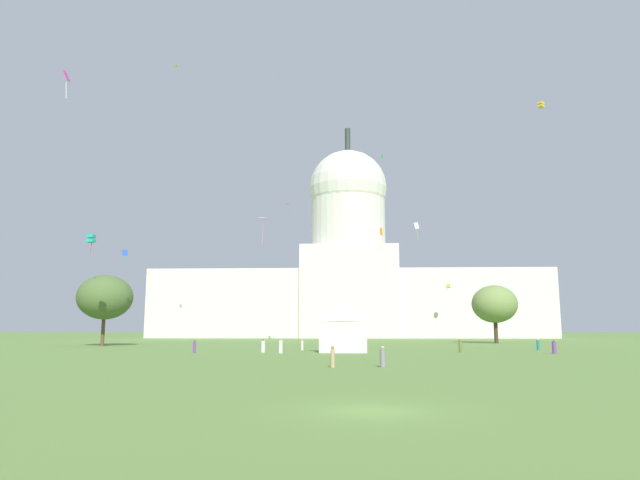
% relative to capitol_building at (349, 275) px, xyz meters
% --- Properties ---
extents(ground_plane, '(800.00, 800.00, 0.00)m').
position_rel_capitol_building_xyz_m(ground_plane, '(-1.00, -154.81, -19.48)').
color(ground_plane, olive).
extents(capitol_building, '(121.20, 24.96, 67.68)m').
position_rel_capitol_building_xyz_m(capitol_building, '(0.00, 0.00, 0.00)').
color(capitol_building, silver).
rests_on(capitol_building, ground_plane).
extents(event_tent, '(6.01, 4.83, 6.08)m').
position_rel_capitol_building_xyz_m(event_tent, '(-1.98, -105.80, -16.38)').
color(event_tent, white).
rests_on(event_tent, ground_plane).
extents(tree_east_far, '(11.16, 10.58, 11.36)m').
position_rel_capitol_building_xyz_m(tree_east_far, '(28.11, -63.16, -11.86)').
color(tree_east_far, '#42301E').
rests_on(tree_east_far, ground_plane).
extents(tree_west_far, '(11.24, 11.09, 11.78)m').
position_rel_capitol_building_xyz_m(tree_west_far, '(-41.85, -83.08, -11.44)').
color(tree_west_far, brown).
rests_on(tree_west_far, ground_plane).
extents(person_purple_back_center, '(0.40, 0.40, 1.56)m').
position_rel_capitol_building_xyz_m(person_purple_back_center, '(-19.61, -108.73, -18.76)').
color(person_purple_back_center, '#703D93').
rests_on(person_purple_back_center, ground_plane).
extents(person_white_edge_east, '(0.65, 0.65, 1.70)m').
position_rel_capitol_building_xyz_m(person_white_edge_east, '(-9.31, -108.89, -18.71)').
color(person_white_edge_east, silver).
rests_on(person_white_edge_east, ground_plane).
extents(person_purple_front_right, '(0.48, 0.48, 1.58)m').
position_rel_capitol_building_xyz_m(person_purple_front_right, '(22.47, -108.70, -18.77)').
color(person_purple_front_right, '#703D93').
rests_on(person_purple_front_right, ground_plane).
extents(person_teal_mid_left, '(0.45, 0.45, 1.52)m').
position_rel_capitol_building_xyz_m(person_teal_mid_left, '(24.17, -98.37, -18.79)').
color(person_teal_mid_left, '#1E757A').
rests_on(person_teal_mid_left, ground_plane).
extents(person_tan_near_tent, '(0.33, 0.33, 1.61)m').
position_rel_capitol_building_xyz_m(person_tan_near_tent, '(-2.76, -132.74, -18.72)').
color(person_tan_near_tent, tan).
rests_on(person_tan_near_tent, ground_plane).
extents(person_white_lawn_far_left, '(0.33, 0.33, 1.46)m').
position_rel_capitol_building_xyz_m(person_white_lawn_far_left, '(-7.42, -99.85, -18.81)').
color(person_white_lawn_far_left, silver).
rests_on(person_white_lawn_far_left, ground_plane).
extents(person_olive_back_left, '(0.57, 0.57, 1.70)m').
position_rel_capitol_building_xyz_m(person_olive_back_left, '(12.32, -105.75, -18.71)').
color(person_olive_back_left, olive).
rests_on(person_olive_back_left, ground_plane).
extents(person_grey_aisle_center, '(0.57, 0.57, 1.57)m').
position_rel_capitol_building_xyz_m(person_grey_aisle_center, '(1.01, -132.30, -18.77)').
color(person_grey_aisle_center, gray).
rests_on(person_grey_aisle_center, ground_plane).
extents(person_white_deep_crowd, '(0.60, 0.60, 1.65)m').
position_rel_capitol_building_xyz_m(person_white_deep_crowd, '(-11.67, -106.92, -18.74)').
color(person_white_deep_crowd, silver).
rests_on(person_white_deep_crowd, ground_plane).
extents(person_tan_front_center, '(0.61, 0.61, 1.54)m').
position_rel_capitol_building_xyz_m(person_tan_front_center, '(-1.25, -95.55, -18.79)').
color(person_tan_front_center, tan).
rests_on(person_tan_front_center, ground_plane).
extents(kite_gold_high, '(1.40, 1.40, 1.16)m').
position_rel_capitol_building_xyz_m(kite_gold_high, '(36.47, -71.77, 25.99)').
color(kite_gold_high, gold).
extents(kite_blue_low, '(0.82, 0.77, 2.32)m').
position_rel_capitol_building_xyz_m(kite_blue_low, '(-35.21, -92.23, -5.28)').
color(kite_blue_low, blue).
extents(kite_orange_mid, '(0.67, 0.88, 4.48)m').
position_rel_capitol_building_xyz_m(kite_orange_mid, '(5.65, -67.93, 1.71)').
color(kite_orange_mid, orange).
extents(kite_turquoise_low, '(1.07, 1.06, 2.87)m').
position_rel_capitol_building_xyz_m(kite_turquoise_low, '(-37.89, -98.15, -3.92)').
color(kite_turquoise_low, teal).
extents(kite_yellow_high, '(1.19, 1.46, 0.37)m').
position_rel_capitol_building_xyz_m(kite_yellow_high, '(-37.09, -67.09, 37.20)').
color(kite_yellow_high, yellow).
extents(kite_lime_low, '(1.08, 1.14, 2.74)m').
position_rel_capitol_building_xyz_m(kite_lime_low, '(27.18, -20.27, -5.08)').
color(kite_lime_low, '#8CD133').
extents(kite_red_mid, '(1.43, 1.21, 2.10)m').
position_rel_capitol_building_xyz_m(kite_red_mid, '(-14.43, -47.47, 11.99)').
color(kite_red_mid, red).
extents(kite_white_mid, '(1.12, 0.48, 3.37)m').
position_rel_capitol_building_xyz_m(kite_white_mid, '(12.87, -65.35, 3.44)').
color(kite_white_mid, white).
extents(kite_pink_mid, '(1.58, 0.96, 4.15)m').
position_rel_capitol_building_xyz_m(kite_pink_mid, '(-15.20, -85.33, 0.63)').
color(kite_pink_mid, pink).
extents(kite_green_high, '(0.77, 0.56, 1.03)m').
position_rel_capitol_building_xyz_m(kite_green_high, '(8.66, -34.19, 27.95)').
color(kite_green_high, green).
extents(kite_magenta_mid, '(0.66, 1.27, 3.91)m').
position_rel_capitol_building_xyz_m(kite_magenta_mid, '(-37.11, -109.67, 15.11)').
color(kite_magenta_mid, '#D1339E').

